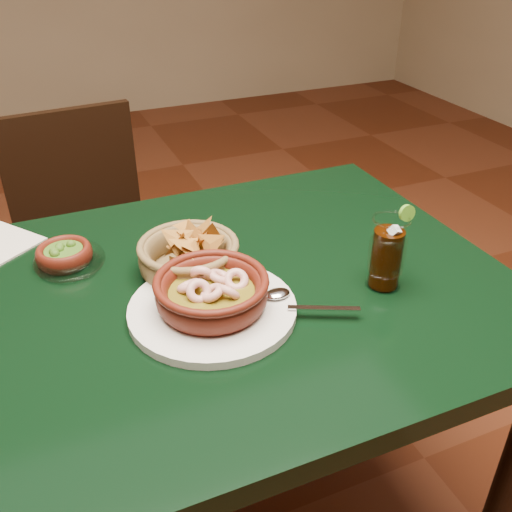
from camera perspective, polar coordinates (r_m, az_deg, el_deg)
name	(u,v)px	position (r m, az deg, el deg)	size (l,w,h in m)	color
dining_table	(182,340)	(1.07, -7.43, -8.33)	(1.20, 0.80, 0.75)	black
dining_chair	(92,250)	(1.74, -16.05, 0.57)	(0.43, 0.43, 0.86)	black
shrimp_plate	(212,296)	(0.94, -4.39, -4.05)	(0.36, 0.28, 0.08)	silver
chip_basket	(189,256)	(1.05, -6.69, -0.01)	(0.22, 0.22, 0.13)	brown
guacamole_ramekin	(64,254)	(1.14, -18.64, 0.16)	(0.12, 0.12, 0.04)	#45130A
cola_drink	(387,254)	(1.02, 12.96, 0.24)	(0.13, 0.13, 0.15)	white
glass_ashtray	(70,261)	(1.12, -18.13, -0.47)	(0.14, 0.14, 0.03)	white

